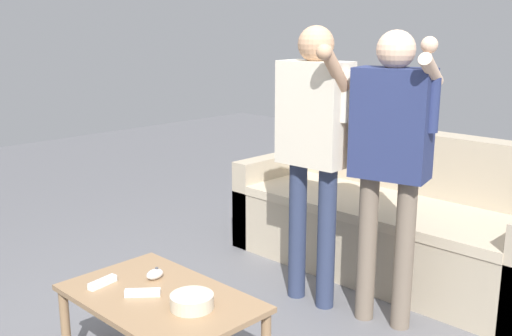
% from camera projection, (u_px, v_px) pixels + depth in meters
% --- Properties ---
extents(couch, '(2.10, 0.83, 0.90)m').
position_uv_depth(couch, '(392.00, 223.00, 3.91)').
color(couch, '#B7A88E').
rests_on(couch, ground).
extents(coffee_table, '(0.90, 0.56, 0.42)m').
position_uv_depth(coffee_table, '(160.00, 306.00, 2.64)').
color(coffee_table, '#997551').
rests_on(coffee_table, ground).
extents(snack_bowl, '(0.19, 0.19, 0.06)m').
position_uv_depth(snack_bowl, '(192.00, 301.00, 2.50)').
color(snack_bowl, beige).
rests_on(snack_bowl, coffee_table).
extents(game_remote_nunchuk, '(0.06, 0.09, 0.05)m').
position_uv_depth(game_remote_nunchuk, '(155.00, 274.00, 2.79)').
color(game_remote_nunchuk, white).
rests_on(game_remote_nunchuk, coffee_table).
extents(player_right, '(0.49, 0.30, 1.56)m').
position_uv_depth(player_right, '(391.00, 146.00, 3.02)').
color(player_right, '#756656').
rests_on(player_right, ground).
extents(player_center, '(0.48, 0.34, 1.59)m').
position_uv_depth(player_center, '(314.00, 135.00, 3.27)').
color(player_center, '#2D3856').
rests_on(player_center, ground).
extents(game_remote_wand_near, '(0.13, 0.14, 0.03)m').
position_uv_depth(game_remote_wand_near, '(143.00, 293.00, 2.62)').
color(game_remote_wand_near, white).
rests_on(game_remote_wand_near, coffee_table).
extents(game_remote_wand_far, '(0.06, 0.15, 0.03)m').
position_uv_depth(game_remote_wand_far, '(102.00, 282.00, 2.73)').
color(game_remote_wand_far, white).
rests_on(game_remote_wand_far, coffee_table).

